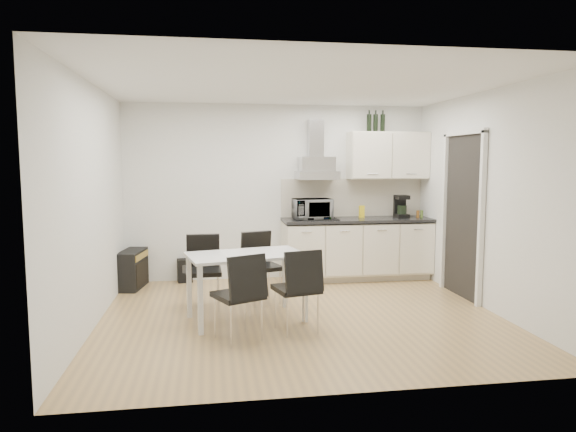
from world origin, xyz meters
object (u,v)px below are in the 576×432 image
chair_far_left (204,273)px  chair_far_right (262,268)px  kitchenette (358,224)px  dining_table (246,262)px  chair_near_left (238,296)px  chair_near_right (296,290)px  floor_speaker (185,270)px  guitar_amp (133,269)px

chair_far_left → chair_far_right: size_ratio=1.00×
kitchenette → dining_table: bearing=-135.5°
dining_table → chair_near_left: size_ratio=1.58×
kitchenette → dining_table: (-1.81, -1.78, -0.17)m
chair_far_left → chair_near_left: same height
chair_near_right → floor_speaker: chair_near_right is taller
chair_far_left → floor_speaker: bearing=-79.5°
chair_near_left → chair_near_right: bearing=-9.8°
dining_table → chair_far_left: bearing=120.0°
kitchenette → floor_speaker: (-2.57, 0.17, -0.66)m
dining_table → floor_speaker: dining_table is taller
chair_near_right → guitar_amp: 2.92m
guitar_amp → kitchenette: bearing=11.0°
dining_table → chair_far_right: chair_far_right is taller
chair_far_right → chair_near_left: size_ratio=1.00×
chair_far_right → kitchenette: bearing=-162.3°
chair_far_right → guitar_amp: (-1.71, 1.02, -0.17)m
chair_far_right → chair_near_right: bearing=84.5°
chair_far_right → chair_near_left: bearing=56.8°
kitchenette → guitar_amp: kitchenette is taller
chair_far_right → guitar_amp: 2.00m
chair_far_right → floor_speaker: size_ratio=2.59×
chair_far_right → chair_near_right: (0.24, -1.14, 0.00)m
guitar_amp → floor_speaker: bearing=29.1°
floor_speaker → chair_far_left: bearing=-87.5°
chair_near_left → chair_near_right: same height
chair_far_left → guitar_amp: 1.55m
guitar_amp → chair_far_right: bearing=-21.1°
dining_table → chair_near_left: 0.68m
chair_near_right → guitar_amp: (-1.96, 2.16, -0.17)m
chair_far_left → floor_speaker: size_ratio=2.59×
chair_near_right → chair_far_left: bearing=120.9°
dining_table → kitchenette: bearing=31.9°
kitchenette → guitar_amp: size_ratio=3.75×
guitar_amp → chair_far_left: bearing=-40.2°
chair_far_left → chair_far_right: bearing=-168.7°
kitchenette → floor_speaker: kitchenette is taller
chair_near_right → guitar_amp: chair_near_right is taller
guitar_amp → dining_table: bearing=-39.5°
chair_near_right → dining_table: bearing=122.7°
kitchenette → chair_far_left: kitchenette is taller
dining_table → guitar_amp: 2.28m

